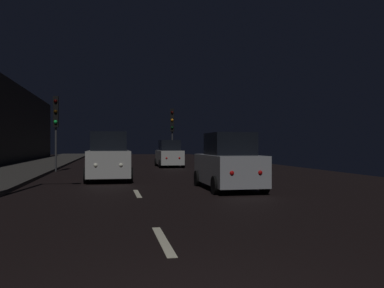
{
  "coord_description": "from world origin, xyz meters",
  "views": [
    {
      "loc": [
        -0.88,
        -3.96,
        1.65
      ],
      "look_at": [
        4.19,
        21.45,
        1.69
      ],
      "focal_mm": 38.21,
      "sensor_mm": 36.0,
      "label": 1
    }
  ],
  "objects_px": {
    "car_approaching_headlights": "(109,158)",
    "car_parked_right_far": "(169,155)",
    "streetlamp_overhead": "(11,49)",
    "traffic_light_far_left": "(56,117)",
    "car_parked_right_near": "(229,164)",
    "traffic_light_far_right": "(172,124)"
  },
  "relations": [
    {
      "from": "car_approaching_headlights",
      "to": "car_parked_right_near",
      "type": "relative_size",
      "value": 1.08
    },
    {
      "from": "traffic_light_far_right",
      "to": "car_approaching_headlights",
      "type": "distance_m",
      "value": 15.45
    },
    {
      "from": "traffic_light_far_left",
      "to": "car_parked_right_far",
      "type": "relative_size",
      "value": 1.17
    },
    {
      "from": "streetlamp_overhead",
      "to": "car_parked_right_near",
      "type": "relative_size",
      "value": 1.68
    },
    {
      "from": "car_approaching_headlights",
      "to": "streetlamp_overhead",
      "type": "bearing_deg",
      "value": -26.48
    },
    {
      "from": "traffic_light_far_left",
      "to": "car_parked_right_far",
      "type": "distance_m",
      "value": 8.8
    },
    {
      "from": "traffic_light_far_right",
      "to": "car_approaching_headlights",
      "type": "xyz_separation_m",
      "value": [
        -5.14,
        -14.38,
        -2.33
      ]
    },
    {
      "from": "traffic_light_far_right",
      "to": "streetlamp_overhead",
      "type": "bearing_deg",
      "value": -11.15
    },
    {
      "from": "traffic_light_far_right",
      "to": "car_parked_right_near",
      "type": "bearing_deg",
      "value": 8.22
    },
    {
      "from": "streetlamp_overhead",
      "to": "car_approaching_headlights",
      "type": "xyz_separation_m",
      "value": [
        2.94,
        5.89,
        -3.6
      ]
    },
    {
      "from": "car_approaching_headlights",
      "to": "car_parked_right_far",
      "type": "relative_size",
      "value": 1.13
    },
    {
      "from": "traffic_light_far_left",
      "to": "streetlamp_overhead",
      "type": "xyz_separation_m",
      "value": [
        0.27,
        -12.68,
        1.29
      ]
    },
    {
      "from": "traffic_light_far_right",
      "to": "car_parked_right_far",
      "type": "bearing_deg",
      "value": -1.33
    },
    {
      "from": "streetlamp_overhead",
      "to": "car_parked_right_far",
      "type": "distance_m",
      "value": 18.41
    },
    {
      "from": "car_parked_right_far",
      "to": "car_parked_right_near",
      "type": "bearing_deg",
      "value": -180.0
    },
    {
      "from": "car_approaching_headlights",
      "to": "car_parked_right_far",
      "type": "bearing_deg",
      "value": 157.7
    },
    {
      "from": "traffic_light_far_right",
      "to": "car_parked_right_far",
      "type": "relative_size",
      "value": 1.18
    },
    {
      "from": "traffic_light_far_left",
      "to": "car_parked_right_near",
      "type": "xyz_separation_m",
      "value": [
        7.55,
        -11.71,
        -2.38
      ]
    },
    {
      "from": "car_parked_right_near",
      "to": "car_parked_right_far",
      "type": "bearing_deg",
      "value": 0.0
    },
    {
      "from": "streetlamp_overhead",
      "to": "traffic_light_far_left",
      "type": "bearing_deg",
      "value": 91.21
    },
    {
      "from": "car_approaching_headlights",
      "to": "car_parked_right_near",
      "type": "height_order",
      "value": "car_approaching_headlights"
    },
    {
      "from": "traffic_light_far_right",
      "to": "streetlamp_overhead",
      "type": "relative_size",
      "value": 0.67
    }
  ]
}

